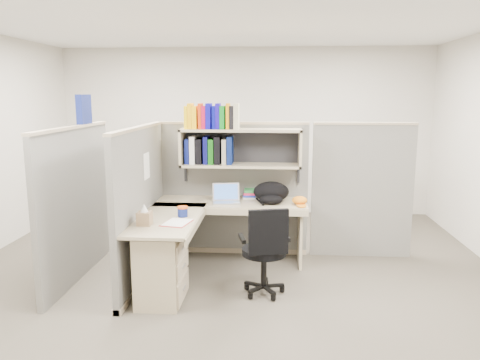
# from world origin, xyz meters

# --- Properties ---
(ground) EXTENTS (6.00, 6.00, 0.00)m
(ground) POSITION_xyz_m (0.00, 0.00, 0.00)
(ground) COLOR #39342C
(ground) RESTS_ON ground
(room_shell) EXTENTS (6.00, 6.00, 6.00)m
(room_shell) POSITION_xyz_m (0.00, 0.00, 1.62)
(room_shell) COLOR beige
(room_shell) RESTS_ON ground
(cubicle) EXTENTS (3.79, 1.84, 1.95)m
(cubicle) POSITION_xyz_m (-0.37, 0.45, 0.91)
(cubicle) COLOR #5E5D59
(cubicle) RESTS_ON ground
(desk) EXTENTS (1.74, 1.75, 0.73)m
(desk) POSITION_xyz_m (-0.41, -0.29, 0.44)
(desk) COLOR tan
(desk) RESTS_ON ground
(laptop) EXTENTS (0.35, 0.35, 0.22)m
(laptop) POSITION_xyz_m (-0.05, 0.49, 0.84)
(laptop) COLOR #ACABB0
(laptop) RESTS_ON desk
(backpack) EXTENTS (0.42, 0.33, 0.24)m
(backpack) POSITION_xyz_m (0.46, 0.52, 0.85)
(backpack) COLOR black
(backpack) RESTS_ON desk
(orange_cap) EXTENTS (0.20, 0.22, 0.09)m
(orange_cap) POSITION_xyz_m (0.78, 0.48, 0.78)
(orange_cap) COLOR orange
(orange_cap) RESTS_ON desk
(snack_canister) EXTENTS (0.11, 0.11, 0.11)m
(snack_canister) POSITION_xyz_m (-0.43, -0.15, 0.79)
(snack_canister) COLOR navy
(snack_canister) RESTS_ON desk
(tissue_box) EXTENTS (0.13, 0.13, 0.20)m
(tissue_box) POSITION_xyz_m (-0.73, -0.48, 0.83)
(tissue_box) COLOR #8F7251
(tissue_box) RESTS_ON desk
(mouse) EXTENTS (0.10, 0.08, 0.03)m
(mouse) POSITION_xyz_m (0.07, 0.45, 0.75)
(mouse) COLOR #8AA1C3
(mouse) RESTS_ON desk
(paper_cup) EXTENTS (0.09, 0.09, 0.10)m
(paper_cup) POSITION_xyz_m (-0.01, 0.74, 0.78)
(paper_cup) COLOR white
(paper_cup) RESTS_ON desk
(book_stack) EXTENTS (0.16, 0.21, 0.10)m
(book_stack) POSITION_xyz_m (0.20, 0.78, 0.78)
(book_stack) COLOR slate
(book_stack) RESTS_ON desk
(loose_paper) EXTENTS (0.28, 0.33, 0.00)m
(loose_paper) POSITION_xyz_m (-0.44, -0.37, 0.73)
(loose_paper) COLOR silver
(loose_paper) RESTS_ON desk
(task_chair) EXTENTS (0.51, 0.47, 0.91)m
(task_chair) POSITION_xyz_m (0.41, -0.36, 0.32)
(task_chair) COLOR black
(task_chair) RESTS_ON ground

